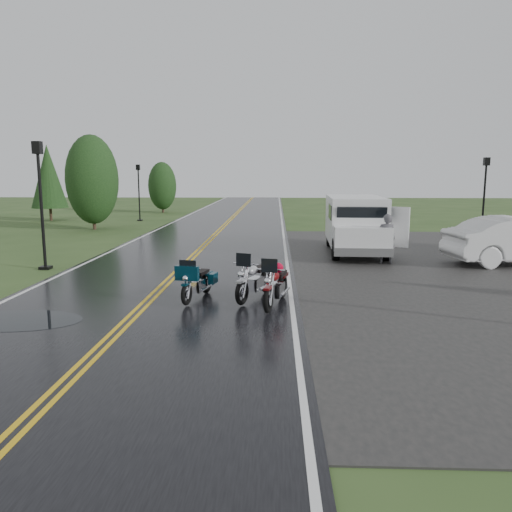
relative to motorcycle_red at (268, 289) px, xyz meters
The scene contains 14 objects.
ground 3.34m from the motorcycle_red, 167.35° to the left, with size 120.00×120.00×0.00m, color #2D471E.
road 11.20m from the motorcycle_red, 106.63° to the left, with size 8.00×100.00×0.04m, color black.
parking_pad 9.69m from the motorcycle_red, 36.25° to the left, with size 14.00×24.00×0.03m, color black.
motorcycle_red is the anchor object (origin of this frame).
motorcycle_teal 2.18m from the motorcycle_red, 162.89° to the left, with size 0.71×1.96×1.16m, color #042836, non-canonical shape.
motorcycle_silver 0.98m from the motorcycle_red, 133.94° to the left, with size 0.80×2.21×1.31m, color #94959B, non-canonical shape.
van_white 8.20m from the motorcycle_red, 72.03° to the left, with size 2.35×6.27×2.46m, color white, non-canonical shape.
person_at_van 8.32m from the motorcycle_red, 58.74° to the left, with size 0.68×0.45×1.87m, color #4C4A4F.
lamp_post_near_left 9.93m from the motorcycle_red, 145.26° to the left, with size 0.39×0.39×4.53m, color black, non-canonical shape.
lamp_post_far_left 26.15m from the motorcycle_red, 111.86° to the left, with size 0.35×0.35×4.08m, color black, non-canonical shape.
lamp_post_far_right 17.84m from the motorcycle_red, 52.99° to the left, with size 0.36×0.36×4.24m, color black, non-canonical shape.
tree_left_mid 21.57m from the motorcycle_red, 120.71° to the left, with size 3.13×3.13×4.89m, color #1E3D19, non-canonical shape.
tree_left_far 33.66m from the motorcycle_red, 106.97° to the left, with size 2.45×2.45×3.78m, color #1E3D19, non-canonical shape.
pine_left_far 29.27m from the motorcycle_red, 123.94° to the left, with size 2.56×2.56×5.33m, color #1E3D19, non-canonical shape.
Camera 1 is at (3.37, -12.33, 3.36)m, focal length 35.00 mm.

